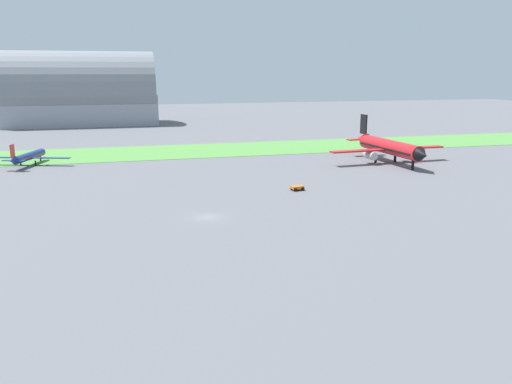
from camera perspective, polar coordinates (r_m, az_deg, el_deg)
name	(u,v)px	position (r m, az deg, el deg)	size (l,w,h in m)	color
ground_plane	(208,217)	(83.81, -5.36, -2.80)	(600.00, 600.00, 0.00)	slate
grass_taxiway_strip	(166,152)	(153.59, -10.00, 4.42)	(360.00, 28.00, 0.08)	#549342
airplane_parked_jet_far	(388,147)	(136.74, 14.51, 4.86)	(32.51, 31.90, 11.48)	red
airplane_taxiing_turboprop	(29,156)	(141.08, -23.97, 3.65)	(20.61, 17.82, 6.38)	navy
baggage_cart_near_gate	(297,188)	(102.32, 4.61, 0.50)	(2.63, 2.10, 0.90)	orange
hangar_distant	(82,94)	(242.31, -18.81, 10.25)	(63.89, 31.75, 31.80)	#9399A3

